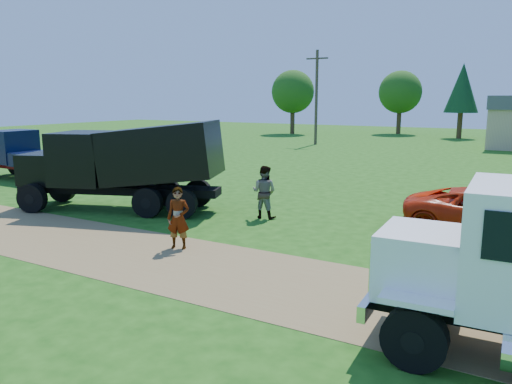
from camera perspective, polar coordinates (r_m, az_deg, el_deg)
The scene contains 7 objects.
ground at distance 12.55m, azimuth 2.09°, elevation -10.23°, with size 140.00×140.00×0.00m, color #1B4A10.
dirt_track at distance 12.55m, azimuth 2.09°, elevation -10.21°, with size 120.00×4.20×0.01m, color olive.
black_dump_truck at distance 20.67m, azimuth -14.68°, elevation 3.42°, with size 8.46×5.13×3.62m.
navy_truck at distance 30.84m, azimuth -25.34°, elevation 3.90°, with size 6.34×2.24×2.72m.
orange_pickup at distance 18.35m, azimuth 24.98°, elevation -2.08°, with size 2.47×5.36×1.49m, color red.
spectator_a at distance 15.12m, azimuth -8.86°, elevation -2.99°, with size 0.69×0.45×1.88m, color #999999.
spectator_b at distance 18.79m, azimuth 0.93°, elevation 0.00°, with size 0.97×0.76×2.00m, color #999999.
Camera 1 is at (5.47, -10.37, 4.48)m, focal length 35.00 mm.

